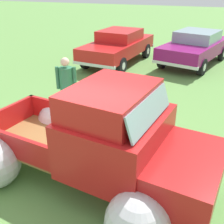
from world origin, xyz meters
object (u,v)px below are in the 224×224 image
(vintage_pickup_truck, at_px, (103,148))
(spectator_1, at_px, (67,85))
(show_car_0, at_px, (118,45))
(show_car_1, at_px, (195,46))

(vintage_pickup_truck, xyz_separation_m, spectator_1, (-1.88, 2.08, 0.20))
(show_car_0, xyz_separation_m, show_car_1, (3.22, 1.00, -0.00))
(vintage_pickup_truck, xyz_separation_m, show_car_1, (0.71, 8.82, 0.03))
(vintage_pickup_truck, distance_m, show_car_0, 8.22)
(show_car_0, relative_size, show_car_1, 1.00)
(show_car_1, bearing_deg, spectator_1, -6.19)
(show_car_0, relative_size, spectator_1, 2.75)
(show_car_0, distance_m, spectator_1, 5.79)
(vintage_pickup_truck, xyz_separation_m, show_car_0, (-2.52, 7.83, 0.03))
(show_car_0, xyz_separation_m, spectator_1, (0.64, -5.75, 0.17))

